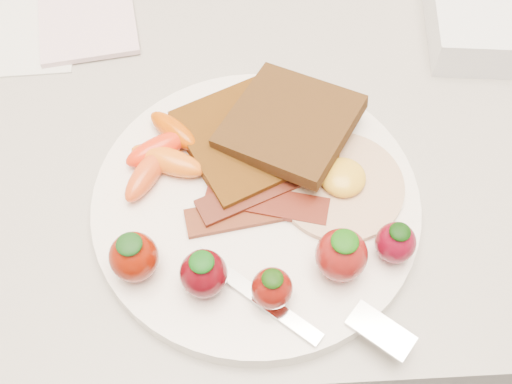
{
  "coord_description": "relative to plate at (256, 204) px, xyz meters",
  "views": [
    {
      "loc": [
        -0.03,
        1.28,
        1.37
      ],
      "look_at": [
        -0.02,
        1.55,
        0.93
      ],
      "focal_mm": 45.0,
      "sensor_mm": 36.0,
      "label": 1
    }
  ],
  "objects": [
    {
      "name": "baby_carrots",
      "position": [
        -0.08,
        0.04,
        0.02
      ],
      "size": [
        0.08,
        0.1,
        0.02
      ],
      "color": "red",
      "rests_on": "plate"
    },
    {
      "name": "fried_egg",
      "position": [
        0.07,
        0.01,
        0.01
      ],
      "size": [
        0.13,
        0.13,
        0.02
      ],
      "color": "beige",
      "rests_on": "plate"
    },
    {
      "name": "bacon_strips",
      "position": [
        0.0,
        -0.01,
        0.01
      ],
      "size": [
        0.12,
        0.07,
        0.01
      ],
      "color": "#37110B",
      "rests_on": "plate"
    },
    {
      "name": "paper_sheet",
      "position": [
        -0.25,
        0.26,
        -0.01
      ],
      "size": [
        0.16,
        0.21,
        0.0
      ],
      "primitive_type": "cube",
      "rotation": [
        0.0,
        0.0,
        0.04
      ],
      "color": "silver",
      "rests_on": "counter"
    },
    {
      "name": "plate",
      "position": [
        0.0,
        0.0,
        0.0
      ],
      "size": [
        0.27,
        0.27,
        0.02
      ],
      "primitive_type": "cylinder",
      "color": "white",
      "rests_on": "counter"
    },
    {
      "name": "toast_upper",
      "position": [
        0.03,
        0.06,
        0.03
      ],
      "size": [
        0.14,
        0.14,
        0.02
      ],
      "primitive_type": "cube",
      "rotation": [
        0.0,
        -0.1,
        -0.56
      ],
      "color": "black",
      "rests_on": "toast_lower"
    },
    {
      "name": "fork",
      "position": [
        0.04,
        -0.1,
        0.01
      ],
      "size": [
        0.16,
        0.1,
        0.0
      ],
      "color": "silver",
      "rests_on": "plate"
    },
    {
      "name": "counter",
      "position": [
        0.02,
        0.15,
        -0.46
      ],
      "size": [
        2.0,
        0.6,
        0.9
      ],
      "primitive_type": "cube",
      "color": "gray",
      "rests_on": "ground"
    },
    {
      "name": "notepad",
      "position": [
        -0.16,
        0.24,
        -0.0
      ],
      "size": [
        0.12,
        0.15,
        0.01
      ],
      "primitive_type": "cube",
      "rotation": [
        0.0,
        0.0,
        0.15
      ],
      "color": "beige",
      "rests_on": "paper_sheet"
    },
    {
      "name": "strawberries",
      "position": [
        0.0,
        -0.07,
        0.03
      ],
      "size": [
        0.23,
        0.06,
        0.05
      ],
      "color": "#721103",
      "rests_on": "plate"
    },
    {
      "name": "toast_lower",
      "position": [
        -0.0,
        0.06,
        0.02
      ],
      "size": [
        0.14,
        0.14,
        0.01
      ],
      "primitive_type": "cube",
      "rotation": [
        0.0,
        0.0,
        0.44
      ],
      "color": "#371909",
      "rests_on": "plate"
    }
  ]
}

